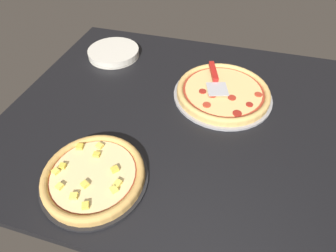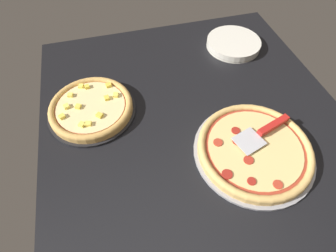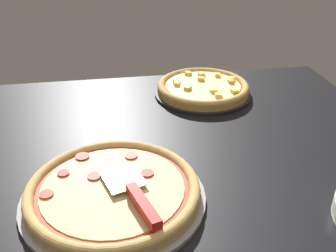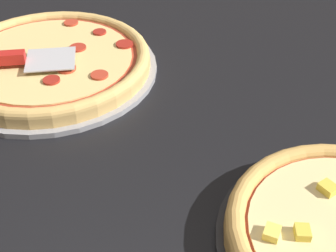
# 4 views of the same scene
# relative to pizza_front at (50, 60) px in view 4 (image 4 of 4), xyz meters

# --- Properties ---
(ground_plane) EXTENTS (1.54, 1.14, 0.04)m
(ground_plane) POSITION_rel_pizza_front_xyz_m (0.05, 0.14, -0.04)
(ground_plane) COLOR black
(pizza_pan_front) EXTENTS (0.41, 0.41, 0.01)m
(pizza_pan_front) POSITION_rel_pizza_front_xyz_m (0.00, -0.00, -0.02)
(pizza_pan_front) COLOR #939399
(pizza_pan_front) RESTS_ON ground_plane
(pizza_front) EXTENTS (0.38, 0.38, 0.03)m
(pizza_front) POSITION_rel_pizza_front_xyz_m (0.00, 0.00, 0.00)
(pizza_front) COLOR #DBAD60
(pizza_front) RESTS_ON pizza_pan_front
(serving_spatula) EXTENTS (0.12, 0.23, 0.02)m
(serving_spatula) POSITION_rel_pizza_front_xyz_m (0.05, -0.07, 0.02)
(serving_spatula) COLOR #B7B7BC
(serving_spatula) RESTS_ON pizza_front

